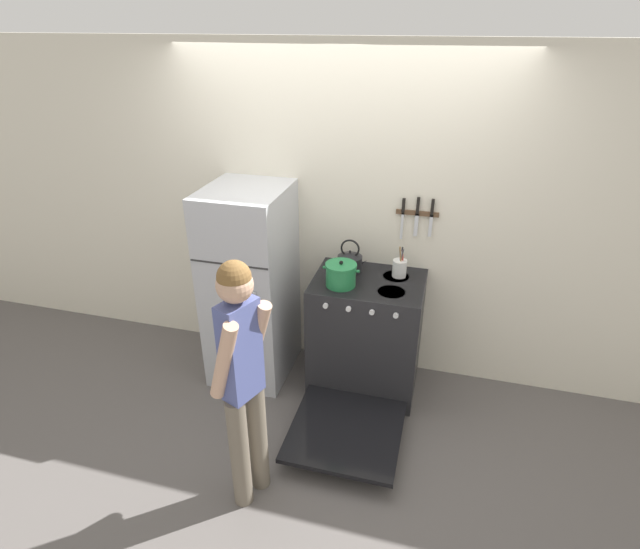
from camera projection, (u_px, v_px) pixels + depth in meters
ground_plane at (337, 354)px, 4.41m from camera, size 14.00×14.00×0.00m
wall_back at (340, 218)px, 3.85m from camera, size 10.00×0.06×2.55m
refrigerator at (251, 285)px, 3.90m from camera, size 0.59×0.71×1.57m
stove_range at (365, 337)px, 3.83m from camera, size 0.82×1.37×0.94m
dutch_oven_pot at (341, 275)px, 3.55m from camera, size 0.27×0.23×0.19m
tea_kettle at (350, 261)px, 3.76m from camera, size 0.23×0.19×0.26m
utensil_jar at (400, 268)px, 3.68m from camera, size 0.10×0.10×0.25m
person at (243, 375)px, 2.72m from camera, size 0.34×0.39×1.61m
wall_knife_strip at (418, 212)px, 3.62m from camera, size 0.31×0.03×0.34m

